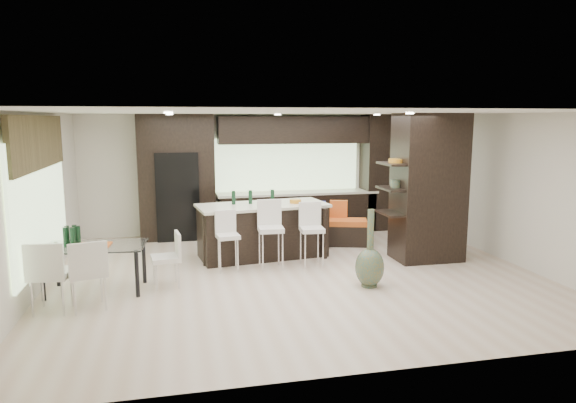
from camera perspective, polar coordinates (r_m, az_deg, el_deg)
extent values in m
plane|color=#C8B099|center=(8.77, 0.86, -8.05)|extent=(8.00, 8.00, 0.00)
cube|color=beige|center=(11.88, -3.04, 3.13)|extent=(8.00, 0.02, 2.70)
cube|color=beige|center=(8.50, -26.37, -0.23)|extent=(0.02, 7.00, 2.70)
cube|color=beige|center=(10.16, 23.39, 1.37)|extent=(0.02, 7.00, 2.70)
cube|color=white|center=(8.38, 0.90, 9.87)|extent=(8.00, 7.00, 0.02)
cube|color=#B2D199|center=(8.68, -25.81, -0.01)|extent=(0.04, 3.20, 1.90)
cube|color=#B2D199|center=(11.93, -0.17, 4.14)|extent=(3.40, 0.04, 1.20)
cube|color=brown|center=(8.59, -26.03, 5.93)|extent=(0.08, 3.00, 0.80)
cube|color=white|center=(8.62, 0.51, 9.72)|extent=(4.00, 3.00, 0.02)
cube|color=black|center=(11.65, -0.34, 3.03)|extent=(6.80, 0.68, 2.70)
cube|color=black|center=(11.39, -12.17, 0.65)|extent=(0.90, 0.68, 1.90)
cube|color=black|center=(9.76, 15.34, 1.50)|extent=(1.20, 0.80, 2.70)
cube|color=black|center=(9.77, -2.83, -3.21)|extent=(2.54, 1.36, 1.01)
cube|color=silver|center=(8.91, -6.68, -5.04)|extent=(0.41, 0.41, 0.84)
cube|color=silver|center=(8.97, -1.92, -4.46)|extent=(0.45, 0.45, 0.97)
cube|color=silver|center=(9.15, 2.66, -4.38)|extent=(0.43, 0.43, 0.91)
cube|color=black|center=(10.77, 5.11, -3.38)|extent=(1.47, 0.91, 0.53)
cube|color=white|center=(8.35, -20.56, -7.00)|extent=(1.55, 0.97, 0.71)
cube|color=silver|center=(7.62, -21.37, -7.80)|extent=(0.60, 0.60, 0.91)
cube|color=silver|center=(7.70, -24.81, -7.80)|extent=(0.55, 0.55, 0.92)
cube|color=silver|center=(8.25, -13.42, -6.57)|extent=(0.48, 0.48, 0.79)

